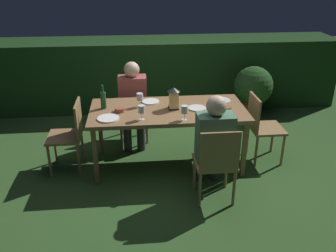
% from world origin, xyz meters
% --- Properties ---
extents(ground_plane, '(16.00, 16.00, 0.00)m').
position_xyz_m(ground_plane, '(0.00, 0.00, 0.00)').
color(ground_plane, '#2D5123').
extents(dining_table, '(1.86, 0.89, 0.75)m').
position_xyz_m(dining_table, '(0.00, 0.00, 0.69)').
color(dining_table, olive).
rests_on(dining_table, ground).
extents(chair_head_far, '(0.40, 0.42, 0.87)m').
position_xyz_m(chair_head_far, '(1.18, 0.00, 0.49)').
color(chair_head_far, '#937047').
rests_on(chair_head_far, ground).
extents(chair_head_near, '(0.40, 0.42, 0.87)m').
position_xyz_m(chair_head_near, '(-1.18, 0.00, 0.49)').
color(chair_head_near, '#937047').
rests_on(chair_head_near, ground).
extents(chair_side_left_b, '(0.42, 0.40, 0.87)m').
position_xyz_m(chair_side_left_b, '(0.42, -0.83, 0.49)').
color(chair_side_left_b, '#937047').
rests_on(chair_side_left_b, ground).
extents(person_in_green, '(0.38, 0.47, 1.15)m').
position_xyz_m(person_in_green, '(0.42, -0.64, 0.64)').
color(person_in_green, '#4C7A5B').
rests_on(person_in_green, ground).
extents(chair_side_right_a, '(0.42, 0.40, 0.87)m').
position_xyz_m(chair_side_right_a, '(-0.42, 0.83, 0.49)').
color(chair_side_right_a, '#937047').
rests_on(chair_side_right_a, ground).
extents(person_in_rust, '(0.38, 0.47, 1.15)m').
position_xyz_m(person_in_rust, '(-0.42, 0.64, 0.64)').
color(person_in_rust, '#9E4C47').
rests_on(person_in_rust, ground).
extents(lantern_centerpiece, '(0.15, 0.15, 0.27)m').
position_xyz_m(lantern_centerpiece, '(0.07, 0.01, 0.89)').
color(lantern_centerpiece, black).
rests_on(lantern_centerpiece, dining_table).
extents(green_bottle_on_table, '(0.07, 0.07, 0.29)m').
position_xyz_m(green_bottle_on_table, '(-0.76, 0.10, 0.86)').
color(green_bottle_on_table, '#195128').
rests_on(green_bottle_on_table, dining_table).
extents(wine_glass_a, '(0.08, 0.08, 0.17)m').
position_xyz_m(wine_glass_a, '(-0.32, -0.29, 0.86)').
color(wine_glass_a, silver).
rests_on(wine_glass_a, dining_table).
extents(wine_glass_b, '(0.08, 0.08, 0.17)m').
position_xyz_m(wine_glass_b, '(-0.33, 0.11, 0.86)').
color(wine_glass_b, silver).
rests_on(wine_glass_b, dining_table).
extents(wine_glass_c, '(0.08, 0.08, 0.17)m').
position_xyz_m(wine_glass_c, '(0.15, -0.34, 0.86)').
color(wine_glass_c, silver).
rests_on(wine_glass_c, dining_table).
extents(plate_a, '(0.25, 0.25, 0.01)m').
position_xyz_m(plate_a, '(-0.69, -0.24, 0.75)').
color(plate_a, white).
rests_on(plate_a, dining_table).
extents(plate_b, '(0.24, 0.24, 0.01)m').
position_xyz_m(plate_b, '(0.69, 0.21, 0.75)').
color(plate_b, silver).
rests_on(plate_b, dining_table).
extents(plate_c, '(0.22, 0.22, 0.01)m').
position_xyz_m(plate_c, '(0.35, -0.03, 0.75)').
color(plate_c, silver).
rests_on(plate_c, dining_table).
extents(plate_d, '(0.21, 0.21, 0.01)m').
position_xyz_m(plate_d, '(-0.19, 0.25, 0.75)').
color(plate_d, white).
rests_on(plate_d, dining_table).
extents(bowl_olives, '(0.12, 0.12, 0.04)m').
position_xyz_m(bowl_olives, '(0.68, -0.11, 0.77)').
color(bowl_olives, '#9E5138').
rests_on(bowl_olives, dining_table).
extents(bowl_bread, '(0.12, 0.12, 0.05)m').
position_xyz_m(bowl_bread, '(-0.57, -0.03, 0.77)').
color(bowl_bread, '#9E5138').
rests_on(bowl_bread, dining_table).
extents(hedge_backdrop, '(6.18, 0.86, 1.16)m').
position_xyz_m(hedge_backdrop, '(0.00, 2.13, 0.58)').
color(hedge_backdrop, '#193816').
rests_on(hedge_backdrop, ground).
extents(potted_plant_by_hedge, '(0.62, 0.62, 0.86)m').
position_xyz_m(potted_plant_by_hedge, '(1.49, 1.35, 0.50)').
color(potted_plant_by_hedge, brown).
rests_on(potted_plant_by_hedge, ground).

